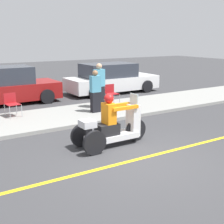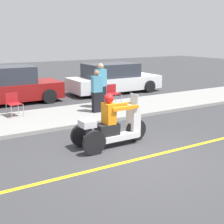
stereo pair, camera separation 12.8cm
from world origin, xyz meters
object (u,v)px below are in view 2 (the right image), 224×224
at_px(motorcycle_trike, 112,127).
at_px(spectator_near_curb, 101,86).
at_px(folding_chair_curbside, 13,102).
at_px(spectator_mid_group, 97,92).
at_px(parked_car_lot_left, 10,86).
at_px(parked_car_lot_far, 113,79).
at_px(folding_chair_set_back, 113,92).

bearing_deg(motorcycle_trike, spectator_near_curb, 64.92).
bearing_deg(folding_chair_curbside, motorcycle_trike, -69.66).
bearing_deg(spectator_mid_group, parked_car_lot_left, 120.36).
height_order(spectator_mid_group, parked_car_lot_far, spectator_mid_group).
bearing_deg(spectator_near_curb, folding_chair_curbside, 172.33).
height_order(motorcycle_trike, spectator_mid_group, spectator_mid_group).
bearing_deg(spectator_mid_group, parked_car_lot_far, 51.26).
distance_m(spectator_mid_group, spectator_near_curb, 0.78).
height_order(spectator_mid_group, folding_chair_curbside, spectator_mid_group).
relative_size(spectator_mid_group, parked_car_lot_left, 0.37).
distance_m(folding_chair_curbside, parked_car_lot_far, 6.50).
height_order(spectator_near_curb, parked_car_lot_far, spectator_near_curb).
xyz_separation_m(spectator_mid_group, folding_chair_curbside, (-2.83, 1.04, -0.26)).
relative_size(spectator_mid_group, folding_chair_set_back, 1.92).
relative_size(folding_chair_set_back, parked_car_lot_far, 0.17).
relative_size(motorcycle_trike, spectator_near_curb, 1.23).
height_order(spectator_near_curb, parked_car_lot_left, spectator_near_curb).
relative_size(spectator_mid_group, spectator_near_curb, 0.90).
xyz_separation_m(folding_chair_set_back, parked_car_lot_far, (1.79, 2.88, 0.10)).
bearing_deg(parked_car_lot_left, spectator_near_curb, -49.84).
relative_size(spectator_near_curb, folding_chair_curbside, 2.15).
height_order(motorcycle_trike, folding_chair_set_back, motorcycle_trike).
xyz_separation_m(folding_chair_set_back, parked_car_lot_left, (-3.53, 2.94, 0.13)).
relative_size(spectator_near_curb, parked_car_lot_left, 0.41).
height_order(motorcycle_trike, spectator_near_curb, spectator_near_curb).
relative_size(motorcycle_trike, folding_chair_set_back, 2.64).
relative_size(motorcycle_trike, spectator_mid_group, 1.37).
bearing_deg(spectator_near_curb, spectator_mid_group, -130.45).
relative_size(motorcycle_trike, parked_car_lot_left, 0.50).
relative_size(parked_car_lot_left, parked_car_lot_far, 0.89).
distance_m(folding_chair_curbside, folding_chair_set_back, 4.09).
distance_m(spectator_near_curb, parked_car_lot_left, 4.29).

